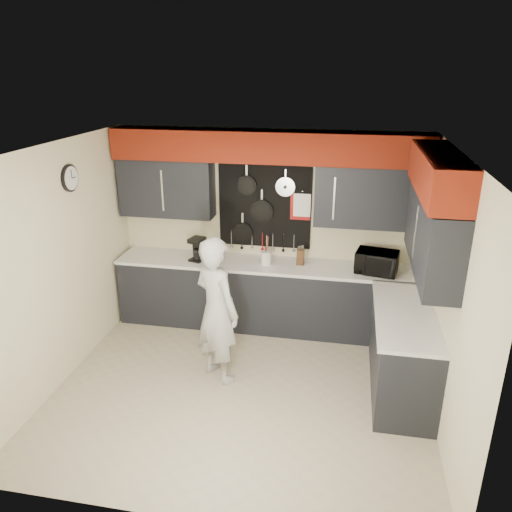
% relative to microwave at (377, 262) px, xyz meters
% --- Properties ---
extents(ground, '(4.00, 4.00, 0.00)m').
position_rel_microwave_xyz_m(ground, '(-1.41, -1.39, -1.06)').
color(ground, tan).
rests_on(ground, ground).
extents(back_wall_assembly, '(4.00, 0.36, 2.60)m').
position_rel_microwave_xyz_m(back_wall_assembly, '(-1.40, 0.21, 0.95)').
color(back_wall_assembly, beige).
rests_on(back_wall_assembly, ground).
extents(right_wall_assembly, '(0.36, 3.50, 2.60)m').
position_rel_microwave_xyz_m(right_wall_assembly, '(0.44, -1.13, 0.88)').
color(right_wall_assembly, beige).
rests_on(right_wall_assembly, ground).
extents(left_wall_assembly, '(0.05, 3.50, 2.60)m').
position_rel_microwave_xyz_m(left_wall_assembly, '(-3.41, -1.37, 0.28)').
color(left_wall_assembly, beige).
rests_on(left_wall_assembly, ground).
extents(base_cabinets, '(3.95, 2.20, 0.92)m').
position_rel_microwave_xyz_m(base_cabinets, '(-0.92, -0.26, -0.60)').
color(base_cabinets, black).
rests_on(base_cabinets, ground).
extents(microwave, '(0.56, 0.43, 0.28)m').
position_rel_microwave_xyz_m(microwave, '(0.00, 0.00, 0.00)').
color(microwave, black).
rests_on(microwave, base_cabinets).
extents(knife_block, '(0.09, 0.09, 0.20)m').
position_rel_microwave_xyz_m(knife_block, '(-0.95, 0.10, -0.04)').
color(knife_block, '#361C11').
rests_on(knife_block, base_cabinets).
extents(utensil_crock, '(0.14, 0.14, 0.17)m').
position_rel_microwave_xyz_m(utensil_crock, '(-1.38, 0.02, -0.05)').
color(utensil_crock, white).
rests_on(utensil_crock, base_cabinets).
extents(coffee_maker, '(0.22, 0.25, 0.31)m').
position_rel_microwave_xyz_m(coffee_maker, '(-2.30, 0.02, 0.02)').
color(coffee_maker, black).
rests_on(coffee_maker, base_cabinets).
extents(person, '(0.73, 0.68, 1.68)m').
position_rel_microwave_xyz_m(person, '(-1.72, -1.20, -0.22)').
color(person, '#B9B9B6').
rests_on(person, ground).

